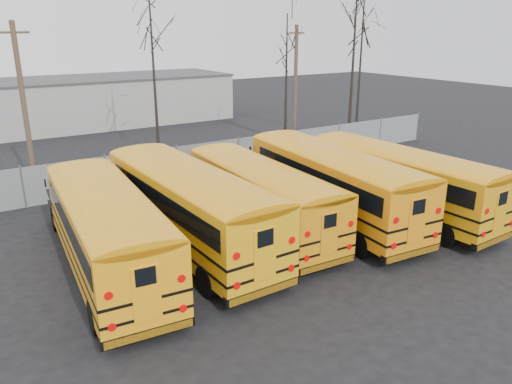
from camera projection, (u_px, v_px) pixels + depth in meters
ground at (312, 260)px, 18.66m from camera, size 120.00×120.00×0.00m
fence at (177, 164)px, 27.90m from camera, size 40.00×0.04×2.00m
distant_building at (104, 101)px, 44.55m from camera, size 22.00×8.00×4.00m
bus_a at (105, 224)px, 17.16m from camera, size 3.56×11.44×3.15m
bus_b at (186, 201)px, 19.16m from camera, size 2.95×11.93×3.32m
bus_c at (259, 191)px, 20.83m from camera, size 3.00×10.86×3.01m
bus_d at (329, 178)px, 22.01m from camera, size 3.68×12.00×3.31m
bus_e at (396, 176)px, 22.69m from camera, size 2.95×11.37×3.16m
utility_pole_left at (24, 107)px, 25.38m from camera, size 1.52×0.47×8.61m
utility_pole_right at (295, 85)px, 35.85m from camera, size 1.50×0.37×8.45m
tree_2 at (154, 70)px, 31.51m from camera, size 0.26×0.26×11.42m
tree_3 at (286, 80)px, 36.32m from camera, size 0.26×0.26×9.20m
tree_4 at (353, 66)px, 35.45m from camera, size 0.26×0.26×11.35m
tree_5 at (361, 54)px, 38.70m from camera, size 0.26×0.26×12.58m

